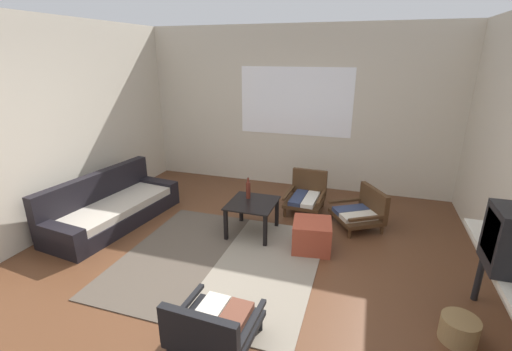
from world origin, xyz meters
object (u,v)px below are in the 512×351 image
at_px(couch, 111,208).
at_px(armchair_corner, 362,210).
at_px(armchair_by_window, 306,194).
at_px(coffee_table, 252,208).
at_px(glass_bottle, 248,190).
at_px(clay_vase, 511,231).
at_px(wicker_basket, 459,329).
at_px(armchair_striped_foreground, 212,327).
at_px(ottoman_orange, 312,235).

height_order(couch, armchair_corner, couch).
relative_size(couch, armchair_by_window, 3.00).
xyz_separation_m(coffee_table, armchair_by_window, (0.53, 0.96, -0.11)).
relative_size(armchair_corner, glass_bottle, 2.91).
xyz_separation_m(clay_vase, wicker_basket, (-0.26, -0.23, -0.83)).
bearing_deg(couch, clay_vase, -8.82).
bearing_deg(couch, coffee_table, 8.93).
xyz_separation_m(couch, clay_vase, (4.42, -0.69, 0.73)).
bearing_deg(glass_bottle, armchair_striped_foreground, -78.49).
bearing_deg(armchair_by_window, clay_vase, -45.47).
xyz_separation_m(armchair_by_window, clay_vase, (1.93, -1.96, 0.69)).
xyz_separation_m(armchair_corner, ottoman_orange, (-0.54, -0.81, -0.05)).
bearing_deg(coffee_table, armchair_striped_foreground, -80.52).
bearing_deg(clay_vase, armchair_by_window, 134.53).
xyz_separation_m(couch, ottoman_orange, (2.77, 0.15, -0.03)).
bearing_deg(glass_bottle, coffee_table, -51.47).
relative_size(armchair_by_window, ottoman_orange, 1.47).
bearing_deg(couch, armchair_by_window, 27.05).
bearing_deg(glass_bottle, wicker_basket, -30.39).
relative_size(ottoman_orange, glass_bottle, 1.59).
bearing_deg(armchair_by_window, couch, -152.95).
height_order(clay_vase, glass_bottle, clay_vase).
bearing_deg(armchair_corner, couch, -163.88).
height_order(couch, wicker_basket, couch).
bearing_deg(clay_vase, couch, 171.18).
distance_m(couch, wicker_basket, 4.26).
xyz_separation_m(armchair_striped_foreground, armchair_corner, (1.02, 2.60, -0.01)).
bearing_deg(armchair_striped_foreground, couch, 144.24).
bearing_deg(wicker_basket, couch, 167.58).
relative_size(armchair_corner, clay_vase, 2.44).
distance_m(couch, coffee_table, 1.99).
distance_m(ottoman_orange, wicker_basket, 1.75).
distance_m(clay_vase, wicker_basket, 0.90).
relative_size(coffee_table, wicker_basket, 2.13).
xyz_separation_m(couch, glass_bottle, (1.86, 0.43, 0.34)).
bearing_deg(clay_vase, wicker_basket, -138.66).
bearing_deg(armchair_by_window, armchair_striped_foreground, -94.02).
distance_m(ottoman_orange, clay_vase, 2.00).
height_order(ottoman_orange, glass_bottle, glass_bottle).
bearing_deg(armchair_by_window, ottoman_orange, -76.27).
bearing_deg(couch, glass_bottle, 12.96).
height_order(armchair_by_window, glass_bottle, glass_bottle).
distance_m(armchair_striped_foreground, clay_vase, 2.44).
distance_m(couch, armchair_corner, 3.45).
relative_size(glass_bottle, wicker_basket, 0.95).
relative_size(clay_vase, glass_bottle, 1.19).
bearing_deg(ottoman_orange, glass_bottle, 162.70).
distance_m(armchair_by_window, armchair_striped_foreground, 2.93).
distance_m(couch, armchair_by_window, 2.80).
height_order(coffee_table, glass_bottle, glass_bottle).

